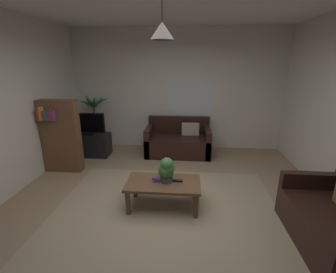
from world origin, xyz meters
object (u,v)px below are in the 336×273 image
Objects in this scene: couch_under_window at (178,142)px; remote_on_table_0 at (177,181)px; pendant_lamp at (162,31)px; tv at (87,124)px; coffee_table at (163,186)px; book_on_table_1 at (158,178)px; tv_stand at (90,145)px; potted_plant_on_table at (167,169)px; book_on_table_0 at (158,179)px; bookshelf_corner at (61,136)px; potted_palm_corner at (95,122)px.

couch_under_window reaches higher than remote_on_table_0.
tv is at bearing 135.12° from pendant_lamp.
coffee_table is at bearing -93.42° from couch_under_window.
book_on_table_1 is 0.17× the size of tv_stand.
tv is (-1.94, 1.85, 0.16)m from potted_plant_on_table.
potted_plant_on_table reaches higher than coffee_table.
coffee_table is 0.22m from remote_on_table_0.
book_on_table_1 is (-0.08, 0.03, 0.11)m from coffee_table.
book_on_table_0 is 0.16× the size of tv_stand.
potted_plant_on_table is at bearing -26.25° from bookshelf_corner.
book_on_table_0 is at bearing 150.97° from pendant_lamp.
potted_plant_on_table is 0.26× the size of bookshelf_corner.
pendant_lamp reaches higher than coffee_table.
couch_under_window is 9.77× the size of book_on_table_1.
book_on_table_1 reaches higher than remote_on_table_0.
remote_on_table_0 is at bearing -41.83° from tv_stand.
book_on_table_1 is 0.20m from potted_plant_on_table.
pendant_lamp reaches higher than book_on_table_0.
tv is at bearing -90.00° from tv_stand.
potted_palm_corner is (-2.12, 2.38, 0.24)m from remote_on_table_0.
tv is at bearing -171.74° from couch_under_window.
potted_palm_corner reaches higher than tv_stand.
bookshelf_corner is at bearing -102.69° from tv_stand.
book_on_table_1 is at bearing 179.47° from potted_plant_on_table.
potted_palm_corner is at bearing 93.54° from tv.
book_on_table_1 is 1.97m from pendant_lamp.
potted_palm_corner reaches higher than potted_plant_on_table.
potted_palm_corner is (-2.05, 0.24, 0.38)m from couch_under_window.
pendant_lamp reaches higher than tv.
tv reaches higher than coffee_table.
tv is 0.83m from bookshelf_corner.
pendant_lamp reaches higher than potted_palm_corner.
potted_plant_on_table is 0.41× the size of tv_stand.
book_on_table_0 is (-0.08, 0.04, 0.08)m from coffee_table.
potted_palm_corner is at bearing -134.95° from remote_on_table_0.
remote_on_table_0 is (0.07, -2.14, 0.14)m from couch_under_window.
tv_stand is (-1.81, 1.86, -0.17)m from book_on_table_0.
tv is at bearing -86.46° from potted_palm_corner.
couch_under_window is at bearing 7.65° from tv_stand.
couch_under_window is 2.50m from bookshelf_corner.
couch_under_window is at bearing 8.26° from tv.
potted_plant_on_table reaches higher than book_on_table_0.
bookshelf_corner is (-0.15, -1.34, 0.06)m from potted_palm_corner.
potted_palm_corner reaches higher than book_on_table_0.
couch_under_window is 1.04× the size of bookshelf_corner.
tv_stand is (-1.80, 1.87, -0.19)m from book_on_table_1.
potted_plant_on_table is (0.13, -0.01, 0.17)m from book_on_table_0.
tv is at bearing 134.30° from book_on_table_1.
remote_on_table_0 is 2.81m from tv.
tv is (0.00, -0.02, 0.50)m from tv_stand.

